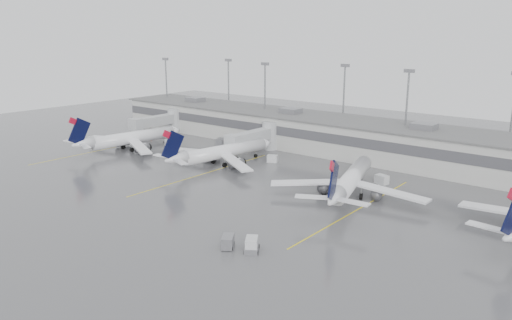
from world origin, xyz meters
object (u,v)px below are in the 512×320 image
Objects in this scene: jet_far_left at (129,138)px; jet_mid_left at (221,152)px; jet_mid_right at (350,180)px; baggage_tug at (252,246)px.

jet_mid_left is (27.43, 3.70, -0.10)m from jet_far_left.
jet_mid_right is at bearing 8.56° from jet_far_left.
baggage_tug is (0.84, -28.34, -2.41)m from jet_mid_right.
jet_mid_left is at bearing 104.01° from baggage_tug.
baggage_tug is (61.03, -26.46, -2.36)m from jet_far_left.
baggage_tug is at bearing -104.85° from jet_mid_right.
jet_mid_right is (32.75, -1.82, 0.15)m from jet_mid_left.
jet_far_left is 60.22m from jet_mid_right.
jet_mid_left is 0.97× the size of jet_mid_right.
jet_far_left is 1.04× the size of jet_mid_left.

